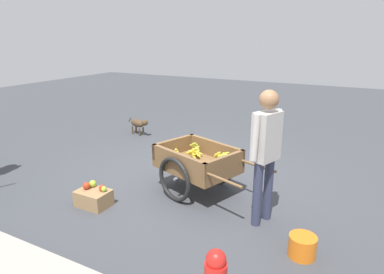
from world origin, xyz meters
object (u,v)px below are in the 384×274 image
object	(u,v)px
fruit_cart	(198,164)
dog	(139,123)
vendor_person	(266,146)
apple_crate	(94,197)
plastic_bucket	(302,246)

from	to	relation	value
fruit_cart	dog	bearing A→B (deg)	-38.20
fruit_cart	vendor_person	world-z (taller)	vendor_person
apple_crate	vendor_person	bearing A→B (deg)	-162.72
plastic_bucket	apple_crate	xyz separation A→B (m)	(2.71, 0.19, 0.01)
fruit_cart	plastic_bucket	xyz separation A→B (m)	(-1.66, 0.85, -0.32)
fruit_cart	vendor_person	xyz separation A→B (m)	(-1.08, 0.38, 0.55)
vendor_person	plastic_bucket	bearing A→B (deg)	140.58
dog	apple_crate	size ratio (longest dim) A/B	1.49
fruit_cart	plastic_bucket	distance (m)	1.89
dog	apple_crate	bearing A→B (deg)	116.07
vendor_person	dog	distance (m)	4.38
vendor_person	apple_crate	world-z (taller)	vendor_person
fruit_cart	apple_crate	xyz separation A→B (m)	(1.05, 1.04, -0.32)
fruit_cart	vendor_person	bearing A→B (deg)	160.61
plastic_bucket	apple_crate	world-z (taller)	apple_crate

